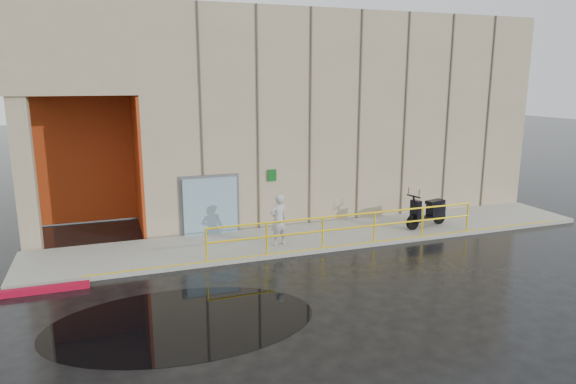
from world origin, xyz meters
name	(u,v)px	position (x,y,z in m)	size (l,w,h in m)	color
ground	(251,305)	(0.00, 0.00, 0.00)	(120.00, 120.00, 0.00)	black
sidewalk	(325,236)	(4.00, 4.50, 0.07)	(20.00, 3.00, 0.15)	gray
building	(291,108)	(5.10, 10.98, 4.21)	(20.00, 10.17, 8.00)	gray
guardrail	(349,229)	(4.25, 3.15, 0.68)	(9.56, 0.06, 1.03)	yellow
person	(279,220)	(2.04, 3.85, 1.01)	(0.63, 0.41, 1.72)	#B5B5BA
scooter	(428,203)	(7.91, 4.04, 1.03)	(2.03, 1.07, 1.54)	black
red_curb	(41,290)	(-5.00, 2.58, 0.09)	(2.40, 0.18, 0.18)	#A10923
puddle	(182,322)	(-1.76, -0.33, 0.00)	(6.23, 3.83, 0.01)	black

